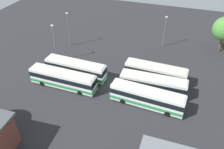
{
  "coord_description": "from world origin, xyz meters",
  "views": [
    {
      "loc": [
        12.13,
        -34.61,
        28.13
      ],
      "look_at": [
        -0.12,
        0.89,
        1.48
      ],
      "focal_mm": 38.01,
      "sensor_mm": 36.0,
      "label": 1
    }
  ],
  "objects_px": {
    "lamp_post_by_building": "(55,42)",
    "lamp_post_near_entrance": "(165,30)",
    "bus_row1_slot0": "(147,97)",
    "bus_row0_slot0": "(63,79)",
    "bus_row0_slot1": "(76,68)",
    "lamp_post_mid_lot": "(69,28)",
    "bus_row1_slot1": "(153,84)",
    "bus_row1_slot2": "(156,73)"
  },
  "relations": [
    {
      "from": "bus_row0_slot0",
      "to": "lamp_post_near_entrance",
      "type": "relative_size",
      "value": 1.7
    },
    {
      "from": "lamp_post_by_building",
      "to": "lamp_post_near_entrance",
      "type": "distance_m",
      "value": 25.59
    },
    {
      "from": "bus_row0_slot1",
      "to": "bus_row1_slot1",
      "type": "bearing_deg",
      "value": -0.19
    },
    {
      "from": "bus_row0_slot1",
      "to": "bus_row1_slot0",
      "type": "relative_size",
      "value": 0.98
    },
    {
      "from": "lamp_post_by_building",
      "to": "lamp_post_near_entrance",
      "type": "height_order",
      "value": "lamp_post_by_building"
    },
    {
      "from": "bus_row1_slot0",
      "to": "bus_row1_slot1",
      "type": "distance_m",
      "value": 3.93
    },
    {
      "from": "bus_row1_slot2",
      "to": "lamp_post_by_building",
      "type": "distance_m",
      "value": 21.91
    },
    {
      "from": "bus_row0_slot0",
      "to": "bus_row1_slot0",
      "type": "relative_size",
      "value": 1.02
    },
    {
      "from": "lamp_post_mid_lot",
      "to": "bus_row1_slot0",
      "type": "bearing_deg",
      "value": -33.93
    },
    {
      "from": "lamp_post_near_entrance",
      "to": "bus_row1_slot0",
      "type": "bearing_deg",
      "value": -88.02
    },
    {
      "from": "bus_row1_slot0",
      "to": "lamp_post_near_entrance",
      "type": "relative_size",
      "value": 1.67
    },
    {
      "from": "bus_row1_slot1",
      "to": "lamp_post_mid_lot",
      "type": "height_order",
      "value": "lamp_post_mid_lot"
    },
    {
      "from": "bus_row0_slot1",
      "to": "lamp_post_mid_lot",
      "type": "bearing_deg",
      "value": 122.48
    },
    {
      "from": "bus_row1_slot2",
      "to": "lamp_post_near_entrance",
      "type": "height_order",
      "value": "lamp_post_near_entrance"
    },
    {
      "from": "bus_row1_slot2",
      "to": "lamp_post_mid_lot",
      "type": "relative_size",
      "value": 1.42
    },
    {
      "from": "bus_row1_slot2",
      "to": "bus_row0_slot1",
      "type": "bearing_deg",
      "value": -166.25
    },
    {
      "from": "bus_row0_slot1",
      "to": "bus_row1_slot2",
      "type": "distance_m",
      "value": 15.78
    },
    {
      "from": "bus_row0_slot1",
      "to": "lamp_post_near_entrance",
      "type": "distance_m",
      "value": 23.49
    },
    {
      "from": "bus_row1_slot1",
      "to": "lamp_post_mid_lot",
      "type": "xyz_separation_m",
      "value": [
        -22.63,
        11.12,
        2.85
      ]
    },
    {
      "from": "lamp_post_near_entrance",
      "to": "bus_row0_slot1",
      "type": "bearing_deg",
      "value": -128.52
    },
    {
      "from": "bus_row1_slot0",
      "to": "bus_row1_slot1",
      "type": "relative_size",
      "value": 1.06
    },
    {
      "from": "bus_row1_slot2",
      "to": "lamp_post_near_entrance",
      "type": "xyz_separation_m",
      "value": [
        -0.78,
        14.52,
        2.44
      ]
    },
    {
      "from": "lamp_post_mid_lot",
      "to": "bus_row0_slot1",
      "type": "bearing_deg",
      "value": -57.52
    },
    {
      "from": "lamp_post_near_entrance",
      "to": "lamp_post_mid_lot",
      "type": "distance_m",
      "value": 22.77
    },
    {
      "from": "bus_row1_slot0",
      "to": "lamp_post_by_building",
      "type": "relative_size",
      "value": 1.48
    },
    {
      "from": "bus_row1_slot1",
      "to": "lamp_post_near_entrance",
      "type": "xyz_separation_m",
      "value": [
        -1.03,
        18.33,
        2.44
      ]
    },
    {
      "from": "lamp_post_near_entrance",
      "to": "lamp_post_mid_lot",
      "type": "bearing_deg",
      "value": -161.55
    },
    {
      "from": "bus_row1_slot1",
      "to": "bus_row0_slot1",
      "type": "bearing_deg",
      "value": 179.81
    },
    {
      "from": "bus_row1_slot1",
      "to": "lamp_post_by_building",
      "type": "xyz_separation_m",
      "value": [
        -21.96,
        3.62,
        2.96
      ]
    },
    {
      "from": "bus_row1_slot2",
      "to": "lamp_post_by_building",
      "type": "xyz_separation_m",
      "value": [
        -21.71,
        -0.18,
        2.96
      ]
    },
    {
      "from": "bus_row0_slot0",
      "to": "bus_row0_slot1",
      "type": "xyz_separation_m",
      "value": [
        0.71,
        3.94,
        -0.0
      ]
    },
    {
      "from": "bus_row0_slot0",
      "to": "bus_row0_slot1",
      "type": "distance_m",
      "value": 4.01
    },
    {
      "from": "bus_row1_slot0",
      "to": "lamp_post_near_entrance",
      "type": "bearing_deg",
      "value": 91.98
    },
    {
      "from": "bus_row0_slot1",
      "to": "lamp_post_by_building",
      "type": "height_order",
      "value": "lamp_post_by_building"
    },
    {
      "from": "bus_row0_slot0",
      "to": "lamp_post_mid_lot",
      "type": "height_order",
      "value": "lamp_post_mid_lot"
    },
    {
      "from": "bus_row1_slot1",
      "to": "bus_row1_slot0",
      "type": "bearing_deg",
      "value": -93.83
    },
    {
      "from": "bus_row1_slot1",
      "to": "bus_row1_slot2",
      "type": "relative_size",
      "value": 1.0
    },
    {
      "from": "lamp_post_near_entrance",
      "to": "lamp_post_by_building",
      "type": "bearing_deg",
      "value": -144.91
    },
    {
      "from": "bus_row0_slot1",
      "to": "lamp_post_mid_lot",
      "type": "relative_size",
      "value": 1.49
    },
    {
      "from": "lamp_post_by_building",
      "to": "lamp_post_mid_lot",
      "type": "xyz_separation_m",
      "value": [
        -0.66,
        7.5,
        -0.1
      ]
    },
    {
      "from": "bus_row0_slot0",
      "to": "bus_row1_slot1",
      "type": "height_order",
      "value": "same"
    },
    {
      "from": "bus_row1_slot2",
      "to": "lamp_post_mid_lot",
      "type": "bearing_deg",
      "value": 161.88
    }
  ]
}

